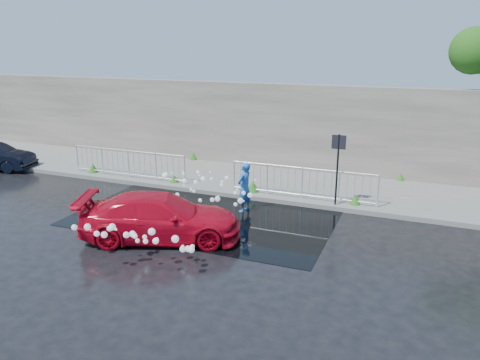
# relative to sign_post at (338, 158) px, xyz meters

# --- Properties ---
(ground) EXTENTS (90.00, 90.00, 0.00)m
(ground) POSITION_rel_sign_post_xyz_m (-4.20, -3.10, -1.72)
(ground) COLOR black
(ground) RESTS_ON ground
(pavement) EXTENTS (30.00, 4.00, 0.15)m
(pavement) POSITION_rel_sign_post_xyz_m (-4.20, 1.90, -1.65)
(pavement) COLOR #61615D
(pavement) RESTS_ON ground
(curb) EXTENTS (30.00, 0.25, 0.16)m
(curb) POSITION_rel_sign_post_xyz_m (-4.20, -0.10, -1.64)
(curb) COLOR #61615D
(curb) RESTS_ON ground
(retaining_wall) EXTENTS (30.00, 0.60, 3.50)m
(retaining_wall) POSITION_rel_sign_post_xyz_m (-4.20, 4.10, 0.18)
(retaining_wall) COLOR #555247
(retaining_wall) RESTS_ON pavement
(puddle) EXTENTS (8.00, 5.00, 0.01)m
(puddle) POSITION_rel_sign_post_xyz_m (-3.70, -2.10, -1.72)
(puddle) COLOR black
(puddle) RESTS_ON ground
(sign_post) EXTENTS (0.45, 0.06, 2.50)m
(sign_post) POSITION_rel_sign_post_xyz_m (0.00, 0.00, 0.00)
(sign_post) COLOR black
(sign_post) RESTS_ON ground
(railing_left) EXTENTS (5.05, 0.05, 1.10)m
(railing_left) POSITION_rel_sign_post_xyz_m (-8.20, 0.25, -0.99)
(railing_left) COLOR silver
(railing_left) RESTS_ON pavement
(railing_right) EXTENTS (5.05, 0.05, 1.10)m
(railing_right) POSITION_rel_sign_post_xyz_m (-1.20, 0.25, -0.99)
(railing_right) COLOR silver
(railing_right) RESTS_ON pavement
(weeds) EXTENTS (12.17, 3.93, 0.42)m
(weeds) POSITION_rel_sign_post_xyz_m (-4.50, 1.29, -1.40)
(weeds) COLOR #204F15
(weeds) RESTS_ON pavement
(water_spray) EXTENTS (3.74, 5.60, 0.96)m
(water_spray) POSITION_rel_sign_post_xyz_m (-3.83, -3.82, -0.99)
(water_spray) COLOR white
(water_spray) RESTS_ON ground
(red_car) EXTENTS (4.77, 3.24, 1.28)m
(red_car) POSITION_rel_sign_post_xyz_m (-4.04, -4.23, -1.08)
(red_car) COLOR #B4071B
(red_car) RESTS_ON ground
(person) EXTENTS (0.53, 0.68, 1.64)m
(person) POSITION_rel_sign_post_xyz_m (-2.70, -1.30, -0.90)
(person) COLOR blue
(person) RESTS_ON ground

